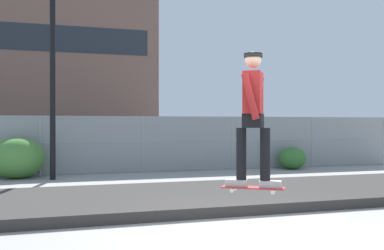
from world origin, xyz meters
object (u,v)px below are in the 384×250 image
object	(u,v)px
skater	(253,110)
shrub_left	(18,158)
street_lamp	(53,22)
skateboard	(253,188)
shrub_center	(292,158)

from	to	relation	value
skater	shrub_left	distance (m)	9.36
shrub_left	street_lamp	bearing A→B (deg)	-30.16
skater	skateboard	bearing A→B (deg)	90.00
street_lamp	skater	bearing A→B (deg)	-72.43
skateboard	shrub_left	size ratio (longest dim) A/B	0.50
skater	shrub_center	distance (m)	10.26
shrub_center	shrub_left	bearing A→B (deg)	179.74
skater	street_lamp	bearing A→B (deg)	107.57
skater	shrub_left	size ratio (longest dim) A/B	1.12
street_lamp	shrub_left	bearing A→B (deg)	149.84
street_lamp	shrub_center	bearing A→B (deg)	3.79
skateboard	street_lamp	distance (m)	9.21
street_lamp	shrub_center	distance (m)	9.06
skateboard	shrub_center	size ratio (longest dim) A/B	0.78
street_lamp	shrub_left	distance (m)	4.09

